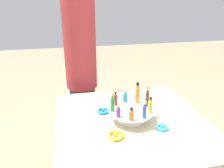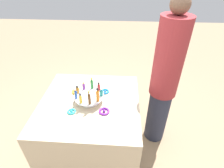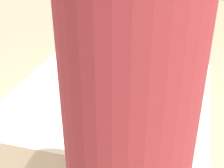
# 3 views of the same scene
# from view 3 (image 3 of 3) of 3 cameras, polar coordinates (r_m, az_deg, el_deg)

# --- Properties ---
(party_table) EXTENTS (1.03, 1.03, 0.80)m
(party_table) POSITION_cam_3_polar(r_m,az_deg,el_deg) (1.88, -0.43, -12.34)
(party_table) COLOR beige
(party_table) RESTS_ON ground_plane
(display_stand) EXTENTS (0.31, 0.31, 0.08)m
(display_stand) POSITION_cam_3_polar(r_m,az_deg,el_deg) (1.63, -0.48, -0.20)
(display_stand) COLOR white
(display_stand) RESTS_ON party_table
(bottle_red) EXTENTS (0.03, 0.03, 0.10)m
(bottle_red) POSITION_cam_3_polar(r_m,az_deg,el_deg) (1.49, 1.81, 0.28)
(bottle_red) COLOR #B21E23
(bottle_red) RESTS_ON display_stand
(bottle_green) EXTENTS (0.03, 0.03, 0.13)m
(bottle_green) POSITION_cam_3_polar(r_m,az_deg,el_deg) (1.55, 3.89, 1.90)
(bottle_green) COLOR #288438
(bottle_green) RESTS_ON display_stand
(bottle_purple) EXTENTS (0.03, 0.03, 0.08)m
(bottle_purple) POSITION_cam_3_polar(r_m,az_deg,el_deg) (1.64, 3.76, 2.55)
(bottle_purple) COLOR #702D93
(bottle_purple) RESTS_ON display_stand
(bottle_amber) EXTENTS (0.03, 0.03, 0.08)m
(bottle_amber) POSITION_cam_3_polar(r_m,az_deg,el_deg) (1.70, 1.79, 3.55)
(bottle_amber) COLOR #AD6B19
(bottle_amber) RESTS_ON display_stand
(bottle_blue) EXTENTS (0.03, 0.03, 0.12)m
(bottle_blue) POSITION_cam_3_polar(r_m,az_deg,el_deg) (1.71, -1.10, 4.23)
(bottle_blue) COLOR #234CAD
(bottle_blue) RESTS_ON display_stand
(bottle_gold) EXTENTS (0.03, 0.03, 0.11)m
(bottle_gold) POSITION_cam_3_polar(r_m,az_deg,el_deg) (1.67, -3.76, 3.56)
(bottle_gold) COLOR gold
(bottle_gold) RESTS_ON display_stand
(bottle_brown) EXTENTS (0.03, 0.03, 0.15)m
(bottle_brown) POSITION_cam_3_polar(r_m,az_deg,el_deg) (1.59, -5.10, 2.94)
(bottle_brown) COLOR brown
(bottle_brown) RESTS_ON display_stand
(bottle_orange) EXTENTS (0.03, 0.03, 0.15)m
(bottle_orange) POSITION_cam_3_polar(r_m,az_deg,el_deg) (1.52, -4.30, 1.66)
(bottle_orange) COLOR orange
(bottle_orange) RESTS_ON display_stand
(bottle_teal) EXTENTS (0.03, 0.03, 0.09)m
(bottle_teal) POSITION_cam_3_polar(r_m,az_deg,el_deg) (1.49, -1.51, -0.12)
(bottle_teal) COLOR teal
(bottle_teal) RESTS_ON display_stand
(ribbon_bow_purple) EXTENTS (0.11, 0.11, 0.03)m
(ribbon_bow_purple) POSITION_cam_3_polar(r_m,az_deg,el_deg) (1.55, -7.38, -3.67)
(ribbon_bow_purple) COLOR purple
(ribbon_bow_purple) RESTS_ON party_table
(ribbon_bow_blue) EXTENTS (0.09, 0.09, 0.03)m
(ribbon_bow_blue) POSITION_cam_3_polar(r_m,az_deg,el_deg) (1.49, 4.28, -4.93)
(ribbon_bow_blue) COLOR blue
(ribbon_bow_blue) RESTS_ON party_table
(ribbon_bow_gold) EXTENTS (0.11, 0.11, 0.03)m
(ribbon_bow_gold) POSITION_cam_3_polar(r_m,az_deg,el_deg) (1.76, 5.58, 0.62)
(ribbon_bow_gold) COLOR gold
(ribbon_bow_gold) RESTS_ON party_table
(ribbon_bow_teal) EXTENTS (0.08, 0.08, 0.03)m
(ribbon_bow_teal) POSITION_cam_3_polar(r_m,az_deg,el_deg) (1.82, -4.37, 1.45)
(ribbon_bow_teal) COLOR #2DB7CC
(ribbon_bow_teal) RESTS_ON party_table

